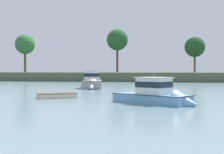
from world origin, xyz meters
TOP-DOWN VIEW (x-y plane):
  - far_shore_bank at (0.00, 89.08)m, footprint 249.68×42.95m
  - cruiser_skyblue at (11.59, 19.97)m, footprint 7.42×5.79m
  - cruiser_grey at (0.93, 40.64)m, footprint 4.45×8.99m
  - dinghy_cream at (1.61, 23.76)m, footprint 4.13×3.54m
  - shore_tree_far_right at (-30.37, 83.63)m, footprint 5.93×5.93m
  - shore_tree_right at (-2.47, 84.60)m, footprint 6.11×6.11m
  - shore_tree_inland_c at (19.22, 85.61)m, footprint 5.63×5.63m

SIDE VIEW (x-z plane):
  - dinghy_cream at x=1.61m, z-range -0.16..0.48m
  - cruiser_skyblue at x=11.59m, z-range -1.52..2.51m
  - cruiser_grey at x=0.93m, z-range -1.67..2.92m
  - far_shore_bank at x=0.00m, z-range 0.00..2.20m
  - shore_tree_inland_c at x=19.22m, z-range 4.27..14.13m
  - shore_tree_far_right at x=-30.37m, z-range 4.83..16.15m
  - shore_tree_right at x=-2.47m, z-range 5.25..17.60m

